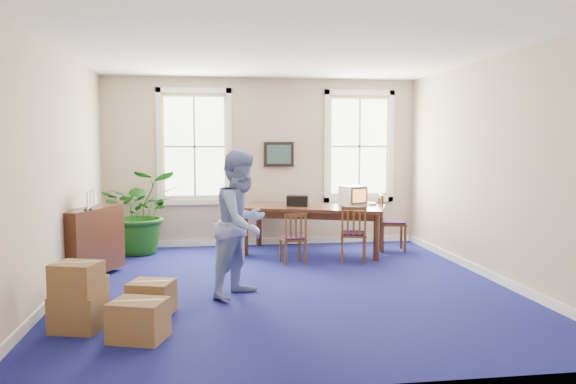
{
  "coord_description": "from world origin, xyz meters",
  "views": [
    {
      "loc": [
        -1.08,
        -7.52,
        1.97
      ],
      "look_at": [
        0.1,
        0.6,
        1.25
      ],
      "focal_mm": 35.0,
      "sensor_mm": 36.0,
      "label": 1
    }
  ],
  "objects": [
    {
      "name": "floor",
      "position": [
        0.0,
        0.0,
        0.0
      ],
      "size": [
        6.5,
        6.5,
        0.0
      ],
      "primitive_type": "plane",
      "color": "navy",
      "rests_on": "ground"
    },
    {
      "name": "ceiling",
      "position": [
        0.0,
        0.0,
        3.2
      ],
      "size": [
        6.5,
        6.5,
        0.0
      ],
      "primitive_type": "plane",
      "rotation": [
        3.14,
        0.0,
        0.0
      ],
      "color": "white",
      "rests_on": "ground"
    },
    {
      "name": "wall_back",
      "position": [
        0.0,
        3.25,
        1.6
      ],
      "size": [
        6.5,
        0.0,
        6.5
      ],
      "primitive_type": "plane",
      "rotation": [
        1.57,
        0.0,
        0.0
      ],
      "color": "tan",
      "rests_on": "ground"
    },
    {
      "name": "wall_front",
      "position": [
        0.0,
        -3.25,
        1.6
      ],
      "size": [
        6.5,
        0.0,
        6.5
      ],
      "primitive_type": "plane",
      "rotation": [
        -1.57,
        0.0,
        0.0
      ],
      "color": "tan",
      "rests_on": "ground"
    },
    {
      "name": "wall_left",
      "position": [
        -3.0,
        0.0,
        1.6
      ],
      "size": [
        0.0,
        6.5,
        6.5
      ],
      "primitive_type": "plane",
      "rotation": [
        1.57,
        0.0,
        1.57
      ],
      "color": "tan",
      "rests_on": "ground"
    },
    {
      "name": "wall_right",
      "position": [
        3.0,
        0.0,
        1.6
      ],
      "size": [
        0.0,
        6.5,
        6.5
      ],
      "primitive_type": "plane",
      "rotation": [
        1.57,
        0.0,
        -1.57
      ],
      "color": "tan",
      "rests_on": "ground"
    },
    {
      "name": "baseboard_back",
      "position": [
        0.0,
        3.22,
        0.06
      ],
      "size": [
        6.0,
        0.04,
        0.12
      ],
      "primitive_type": "cube",
      "color": "white",
      "rests_on": "ground"
    },
    {
      "name": "baseboard_left",
      "position": [
        -2.97,
        0.0,
        0.06
      ],
      "size": [
        0.04,
        6.5,
        0.12
      ],
      "primitive_type": "cube",
      "color": "white",
      "rests_on": "ground"
    },
    {
      "name": "baseboard_right",
      "position": [
        2.97,
        0.0,
        0.06
      ],
      "size": [
        0.04,
        6.5,
        0.12
      ],
      "primitive_type": "cube",
      "color": "white",
      "rests_on": "ground"
    },
    {
      "name": "window_left",
      "position": [
        -1.3,
        3.23,
        1.9
      ],
      "size": [
        1.4,
        0.12,
        2.2
      ],
      "primitive_type": null,
      "color": "white",
      "rests_on": "ground"
    },
    {
      "name": "window_right",
      "position": [
        1.9,
        3.23,
        1.9
      ],
      "size": [
        1.4,
        0.12,
        2.2
      ],
      "primitive_type": null,
      "color": "white",
      "rests_on": "ground"
    },
    {
      "name": "wall_picture",
      "position": [
        0.3,
        3.2,
        1.75
      ],
      "size": [
        0.58,
        0.06,
        0.48
      ],
      "primitive_type": null,
      "color": "black",
      "rests_on": "ground"
    },
    {
      "name": "conference_table",
      "position": [
        0.81,
        2.27,
        0.42
      ],
      "size": [
        2.72,
        1.92,
        0.84
      ],
      "primitive_type": null,
      "rotation": [
        0.0,
        0.0,
        -0.35
      ],
      "color": "#492415",
      "rests_on": "ground"
    },
    {
      "name": "crt_tv",
      "position": [
        1.54,
        2.33,
        1.02
      ],
      "size": [
        0.52,
        0.54,
        0.35
      ],
      "primitive_type": null,
      "rotation": [
        0.0,
        0.0,
        0.4
      ],
      "color": "#B7B7BC",
      "rests_on": "conference_table"
    },
    {
      "name": "game_console",
      "position": [
        1.88,
        2.27,
        0.87
      ],
      "size": [
        0.15,
        0.18,
        0.04
      ],
      "primitive_type": "cube",
      "rotation": [
        0.0,
        0.0,
        -0.06
      ],
      "color": "white",
      "rests_on": "conference_table"
    },
    {
      "name": "equipment_bag",
      "position": [
        0.53,
        2.33,
        0.94
      ],
      "size": [
        0.43,
        0.33,
        0.19
      ],
      "primitive_type": "cube",
      "rotation": [
        0.0,
        0.0,
        -0.26
      ],
      "color": "black",
      "rests_on": "conference_table"
    },
    {
      "name": "chair_near_left",
      "position": [
        0.3,
        1.43,
        0.42
      ],
      "size": [
        0.42,
        0.42,
        0.84
      ],
      "primitive_type": null,
      "rotation": [
        0.0,
        0.0,
        3.26
      ],
      "color": "brown",
      "rests_on": "ground"
    },
    {
      "name": "chair_near_right",
      "position": [
        1.32,
        1.43,
        0.47
      ],
      "size": [
        0.51,
        0.51,
        0.94
      ],
      "primitive_type": null,
      "rotation": [
        0.0,
        0.0,
        2.91
      ],
      "color": "brown",
      "rests_on": "ground"
    },
    {
      "name": "chair_end_left",
      "position": [
        -0.66,
        2.27,
        0.42
      ],
      "size": [
        0.42,
        0.42,
        0.84
      ],
      "primitive_type": null,
      "rotation": [
        0.0,
        0.0,
        -1.45
      ],
      "color": "brown",
      "rests_on": "ground"
    },
    {
      "name": "chair_end_right",
      "position": [
        2.27,
        2.27,
        0.52
      ],
      "size": [
        0.54,
        0.54,
        1.03
      ],
      "primitive_type": null,
      "rotation": [
        0.0,
        0.0,
        1.4
      ],
      "color": "brown",
      "rests_on": "ground"
    },
    {
      "name": "man",
      "position": [
        -0.64,
        -0.38,
        0.94
      ],
      "size": [
        1.12,
        1.16,
        1.87
      ],
      "primitive_type": "imported",
      "rotation": [
        0.0,
        0.0,
        0.91
      ],
      "color": "#7F93CC",
      "rests_on": "ground"
    },
    {
      "name": "credenza",
      "position": [
        -2.75,
        0.88,
        0.48
      ],
      "size": [
        0.79,
        1.26,
        0.96
      ],
      "primitive_type": "cube",
      "rotation": [
        0.0,
        0.0,
        -0.39
      ],
      "color": "#492415",
      "rests_on": "ground"
    },
    {
      "name": "brochure_rack",
      "position": [
        -2.73,
        0.88,
        1.1
      ],
      "size": [
        0.36,
        0.63,
        0.28
      ],
      "primitive_type": null,
      "rotation": [
        0.0,
        0.0,
        -0.41
      ],
      "color": "#99999E",
      "rests_on": "credenza"
    },
    {
      "name": "potted_plant",
      "position": [
        -2.24,
        2.66,
        0.75
      ],
      "size": [
        1.51,
        1.36,
        1.5
      ],
      "primitive_type": "imported",
      "rotation": [
        0.0,
        0.0,
        0.15
      ],
      "color": "#164D12",
      "rests_on": "ground"
    },
    {
      "name": "cardboard_boxes",
      "position": [
        -2.25,
        -1.4,
        0.38
      ],
      "size": [
        1.63,
        1.63,
        0.76
      ],
      "primitive_type": null,
      "rotation": [
        0.0,
        0.0,
        -0.26
      ],
      "color": "olive",
      "rests_on": "ground"
    }
  ]
}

